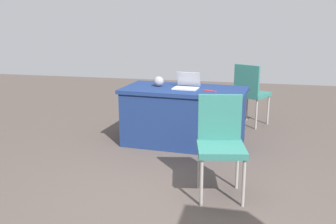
{
  "coord_description": "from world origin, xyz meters",
  "views": [
    {
      "loc": [
        -0.57,
        2.89,
        1.7
      ],
      "look_at": [
        0.12,
        -0.22,
        0.9
      ],
      "focal_mm": 41.46,
      "sensor_mm": 36.0,
      "label": 1
    }
  ],
  "objects_px": {
    "table_foreground": "(184,116)",
    "chair_near_front": "(221,139)",
    "chair_tucked_left": "(250,90)",
    "laptop_silver": "(187,85)",
    "scissors_red": "(210,91)",
    "yarn_ball": "(159,81)"
  },
  "relations": [
    {
      "from": "chair_near_front",
      "to": "yarn_ball",
      "type": "xyz_separation_m",
      "value": [
        0.97,
        -1.49,
        0.28
      ]
    },
    {
      "from": "chair_tucked_left",
      "to": "scissors_red",
      "type": "bearing_deg",
      "value": -83.02
    },
    {
      "from": "chair_tucked_left",
      "to": "scissors_red",
      "type": "distance_m",
      "value": 1.34
    },
    {
      "from": "table_foreground",
      "to": "laptop_silver",
      "type": "height_order",
      "value": "laptop_silver"
    },
    {
      "from": "laptop_silver",
      "to": "scissors_red",
      "type": "relative_size",
      "value": 1.9
    },
    {
      "from": "laptop_silver",
      "to": "yarn_ball",
      "type": "distance_m",
      "value": 0.4
    },
    {
      "from": "laptop_silver",
      "to": "yarn_ball",
      "type": "relative_size",
      "value": 2.51
    },
    {
      "from": "table_foreground",
      "to": "chair_near_front",
      "type": "distance_m",
      "value": 1.56
    },
    {
      "from": "chair_tucked_left",
      "to": "yarn_ball",
      "type": "distance_m",
      "value": 1.62
    },
    {
      "from": "table_foreground",
      "to": "yarn_ball",
      "type": "relative_size",
      "value": 12.28
    },
    {
      "from": "chair_tucked_left",
      "to": "laptop_silver",
      "type": "height_order",
      "value": "chair_tucked_left"
    },
    {
      "from": "table_foreground",
      "to": "chair_tucked_left",
      "type": "relative_size",
      "value": 1.72
    },
    {
      "from": "chair_near_front",
      "to": "scissors_red",
      "type": "distance_m",
      "value": 1.35
    },
    {
      "from": "table_foreground",
      "to": "chair_near_front",
      "type": "xyz_separation_m",
      "value": [
        -0.61,
        1.43,
        0.17
      ]
    },
    {
      "from": "table_foreground",
      "to": "laptop_silver",
      "type": "distance_m",
      "value": 0.42
    },
    {
      "from": "chair_tucked_left",
      "to": "laptop_silver",
      "type": "bearing_deg",
      "value": -97.59
    },
    {
      "from": "table_foreground",
      "to": "chair_tucked_left",
      "type": "height_order",
      "value": "chair_tucked_left"
    },
    {
      "from": "laptop_silver",
      "to": "yarn_ball",
      "type": "bearing_deg",
      "value": -4.14
    },
    {
      "from": "table_foreground",
      "to": "yarn_ball",
      "type": "bearing_deg",
      "value": -9.42
    },
    {
      "from": "chair_near_front",
      "to": "scissors_red",
      "type": "xyz_separation_m",
      "value": [
        0.26,
        -1.3,
        0.21
      ]
    },
    {
      "from": "scissors_red",
      "to": "laptop_silver",
      "type": "bearing_deg",
      "value": -176.2
    },
    {
      "from": "yarn_ball",
      "to": "scissors_red",
      "type": "relative_size",
      "value": 0.76
    }
  ]
}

